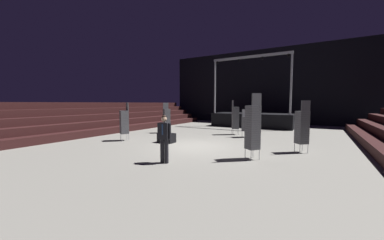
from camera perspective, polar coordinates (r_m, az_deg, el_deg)
The scene contains 12 objects.
ground_plane at distance 11.13m, azimuth 1.24°, elevation -7.14°, with size 22.00×30.00×0.10m, color gray.
arena_end_wall at distance 25.15m, azimuth 18.46°, elevation 8.37°, with size 22.00×0.30×8.00m, color black.
bleacher_bank_left at distance 17.91m, azimuth -23.37°, elevation 0.70°, with size 3.75×24.00×2.25m.
stage_riser at distance 20.98m, azimuth 15.78°, elevation 0.24°, with size 7.11×3.23×6.27m.
man_with_tie at distance 7.95m, azimuth -7.35°, elevation -4.19°, with size 0.57×0.27×1.76m.
chair_stack_front_left at distance 15.33m, azimuth 11.34°, elevation 0.66°, with size 0.60×0.60×2.39m.
chair_stack_front_right at distance 8.69m, azimuth 15.72°, elevation -1.72°, with size 0.62×0.62×2.56m.
chair_stack_mid_left at distance 13.20m, azimuth -17.41°, elevation -0.42°, with size 0.60×0.60×2.22m.
chair_stack_mid_right at distance 14.30m, azimuth 14.12°, elevation -0.83°, with size 0.61×0.61×1.79m.
chair_stack_mid_centre at distance 16.02m, azimuth -6.70°, elevation 0.58°, with size 0.61×0.61×2.22m.
chair_stack_rear_left at distance 10.67m, azimuth 27.00°, elevation -1.60°, with size 0.62×0.62×2.31m.
equipment_road_case at distance 12.16m, azimuth -6.72°, elevation -4.70°, with size 0.90×0.60×0.52m, color black.
Camera 1 is at (5.35, -9.50, 2.19)m, focal length 20.24 mm.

